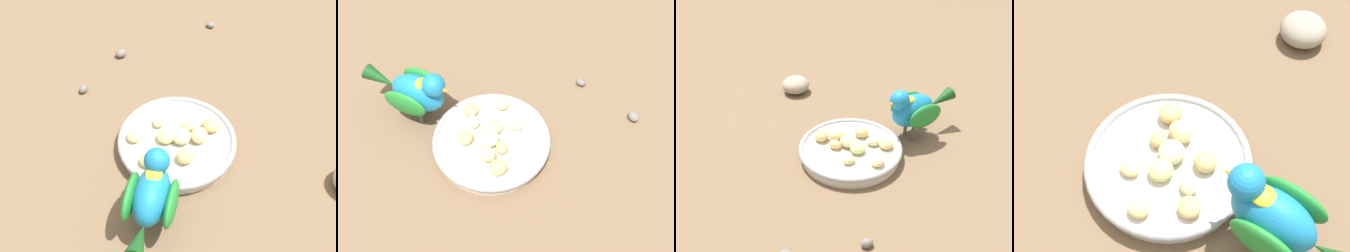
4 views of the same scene
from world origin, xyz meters
TOP-DOWN VIEW (x-y plane):
  - ground_plane at (0.00, 0.00)m, footprint 4.00×4.00m
  - feeding_bowl at (0.03, -0.03)m, footprint 0.22×0.22m
  - apple_piece_0 at (0.05, 0.01)m, footprint 0.04×0.05m
  - apple_piece_1 at (0.03, -0.02)m, footprint 0.04×0.04m
  - apple_piece_2 at (0.02, -0.05)m, footprint 0.04×0.04m
  - apple_piece_3 at (-0.02, -0.04)m, footprint 0.03×0.03m
  - apple_piece_4 at (0.08, -0.04)m, footprint 0.03×0.04m
  - apple_piece_5 at (0.05, -0.10)m, footprint 0.03×0.04m
  - apple_piece_6 at (-0.01, -0.10)m, footprint 0.04×0.04m
  - apple_piece_7 at (0.03, 0.04)m, footprint 0.05×0.05m
  - apple_piece_8 at (0.05, -0.07)m, footprint 0.03×0.03m
  - apple_piece_9 at (0.01, 0.00)m, footprint 0.02×0.03m
  - parrot at (0.15, -0.14)m, footprint 0.16×0.14m
  - rock_large at (0.24, 0.21)m, footprint 0.08×0.08m
  - pebble_0 at (-0.19, -0.14)m, footprint 0.03×0.03m

SIDE VIEW (x-z plane):
  - ground_plane at x=0.00m, z-range 0.00..0.00m
  - pebble_0 at x=-0.19m, z-range 0.00..0.02m
  - feeding_bowl at x=0.03m, z-range 0.00..0.03m
  - rock_large at x=0.24m, z-range 0.00..0.04m
  - apple_piece_3 at x=-0.02m, z-range 0.02..0.04m
  - apple_piece_8 at x=0.05m, z-range 0.02..0.04m
  - apple_piece_6 at x=-0.01m, z-range 0.02..0.04m
  - apple_piece_5 at x=0.05m, z-range 0.02..0.04m
  - apple_piece_9 at x=0.01m, z-range 0.02..0.04m
  - apple_piece_2 at x=0.02m, z-range 0.02..0.04m
  - apple_piece_4 at x=0.08m, z-range 0.02..0.05m
  - apple_piece_7 at x=0.03m, z-range 0.02..0.05m
  - apple_piece_0 at x=0.05m, z-range 0.02..0.05m
  - apple_piece_1 at x=0.03m, z-range 0.02..0.05m
  - parrot at x=0.15m, z-range 0.01..0.14m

